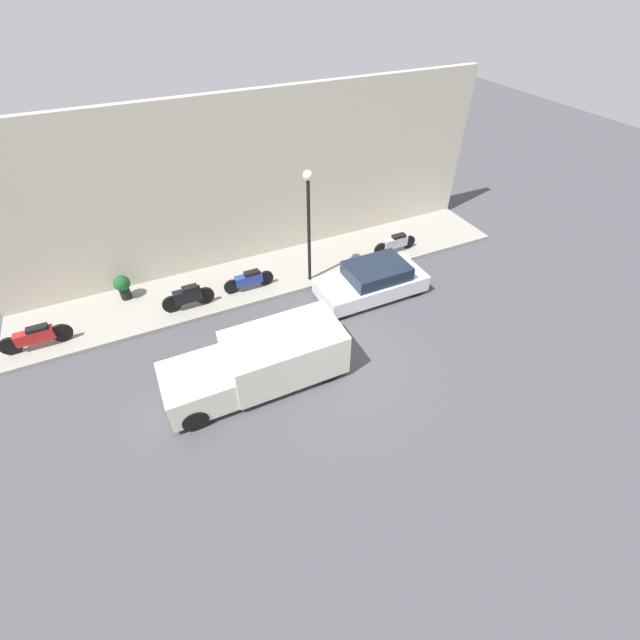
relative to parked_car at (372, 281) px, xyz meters
The scene contains 11 objects.
ground_plane 3.79m from the parked_car, 130.53° to the left, with size 60.00×60.00×0.00m, color #47474C.
sidewalk 3.95m from the parked_car, 46.59° to the left, with size 2.93×19.17×0.15m.
building_facade 5.77m from the parked_car, 33.45° to the left, with size 0.30×19.17×6.37m.
parked_car is the anchor object (origin of this frame).
delivery_van 5.68m from the parked_car, 114.07° to the left, with size 1.89×5.24×1.60m.
scooter_silver 3.01m from the parked_car, 48.96° to the right, with size 0.30×1.96×0.75m.
motorcycle_red 11.35m from the parked_car, 80.01° to the left, with size 0.30×2.10×0.79m.
motorcycle_black 6.65m from the parked_car, 73.13° to the left, with size 0.30×1.82×0.87m.
motorcycle_blue 4.58m from the parked_car, 63.00° to the left, with size 0.30×1.91×0.73m.
streetlamp 3.42m from the parked_car, 46.98° to the left, with size 0.33×0.33×4.31m.
potted_plant 9.05m from the parked_car, 67.60° to the left, with size 0.58×0.58×0.95m.
Camera 1 is at (-8.30, 4.32, 9.94)m, focal length 24.00 mm.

